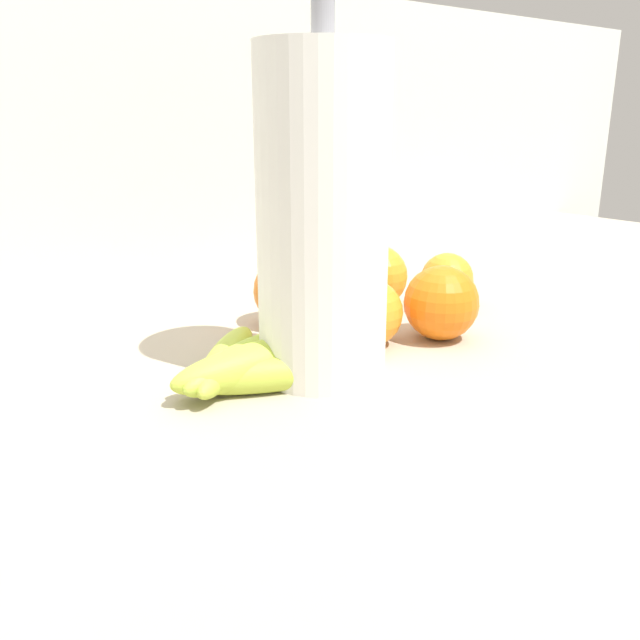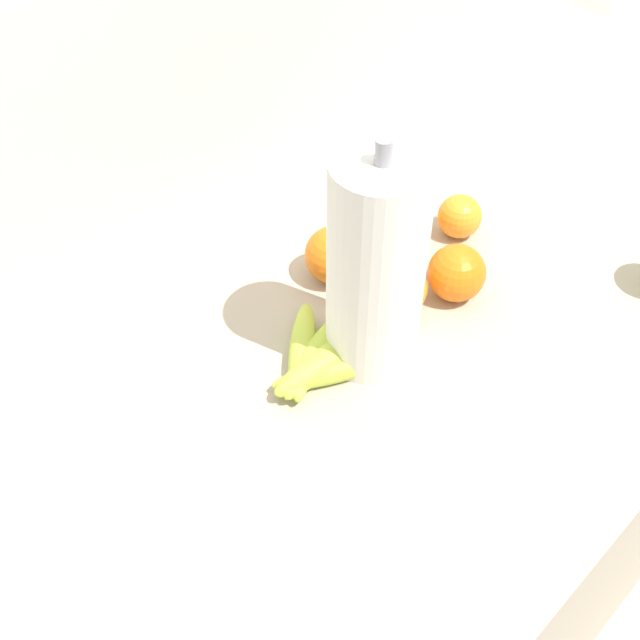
% 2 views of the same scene
% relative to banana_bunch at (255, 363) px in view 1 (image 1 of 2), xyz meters
% --- Properties ---
extents(counter, '(1.66, 0.75, 0.89)m').
position_rel_banana_bunch_xyz_m(counter, '(0.31, -0.02, -0.46)').
color(counter, '#ADA08C').
rests_on(counter, ground).
extents(wall_back, '(2.06, 0.06, 1.30)m').
position_rel_banana_bunch_xyz_m(wall_back, '(0.31, 0.38, -0.26)').
color(wall_back, silver).
rests_on(wall_back, ground).
extents(banana_bunch, '(0.20, 0.18, 0.04)m').
position_rel_banana_bunch_xyz_m(banana_bunch, '(0.00, 0.00, 0.00)').
color(banana_bunch, '#B2C93F').
rests_on(banana_bunch, counter).
extents(orange_back_right, '(0.08, 0.08, 0.08)m').
position_rel_banana_bunch_xyz_m(orange_back_right, '(0.26, 0.10, 0.02)').
color(orange_back_right, orange).
rests_on(orange_back_right, counter).
extents(orange_front, '(0.07, 0.07, 0.07)m').
position_rel_banana_bunch_xyz_m(orange_front, '(0.33, 0.04, 0.01)').
color(orange_front, orange).
rests_on(orange_front, counter).
extents(orange_far_right, '(0.08, 0.08, 0.08)m').
position_rel_banana_bunch_xyz_m(orange_far_right, '(0.22, -0.04, 0.02)').
color(orange_far_right, orange).
rests_on(orange_far_right, counter).
extents(orange_right, '(0.08, 0.08, 0.08)m').
position_rel_banana_bunch_xyz_m(orange_right, '(0.13, 0.11, 0.02)').
color(orange_right, orange).
rests_on(orange_right, counter).
extents(orange_back_left, '(0.07, 0.07, 0.07)m').
position_rel_banana_bunch_xyz_m(orange_back_left, '(0.15, 0.00, 0.02)').
color(orange_back_left, orange).
rests_on(orange_back_left, counter).
extents(paper_towel_roll, '(0.12, 0.12, 0.33)m').
position_rel_banana_bunch_xyz_m(paper_towel_roll, '(0.06, -0.02, 0.13)').
color(paper_towel_roll, white).
rests_on(paper_towel_roll, counter).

